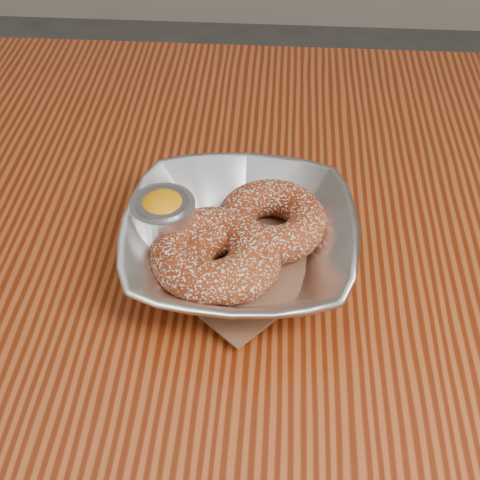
# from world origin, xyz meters

# --- Properties ---
(table) EXTENTS (1.20, 0.80, 0.75)m
(table) POSITION_xyz_m (0.00, 0.00, 0.65)
(table) COLOR maroon
(table) RESTS_ON ground_plane
(serving_bowl) EXTENTS (0.21, 0.21, 0.05)m
(serving_bowl) POSITION_xyz_m (0.05, -0.01, 0.78)
(serving_bowl) COLOR silver
(serving_bowl) RESTS_ON table
(parchment) EXTENTS (0.20, 0.20, 0.00)m
(parchment) POSITION_xyz_m (0.05, -0.01, 0.76)
(parchment) COLOR brown
(parchment) RESTS_ON table
(donut_back) EXTENTS (0.10, 0.10, 0.04)m
(donut_back) POSITION_xyz_m (0.08, 0.02, 0.78)
(donut_back) COLOR maroon
(donut_back) RESTS_ON parchment
(donut_front) EXTENTS (0.10, 0.10, 0.03)m
(donut_front) POSITION_xyz_m (0.04, -0.03, 0.78)
(donut_front) COLOR maroon
(donut_front) RESTS_ON parchment
(donut_extra) EXTENTS (0.11, 0.11, 0.04)m
(donut_extra) POSITION_xyz_m (0.03, -0.03, 0.78)
(donut_extra) COLOR maroon
(donut_extra) RESTS_ON parchment
(ramekin) EXTENTS (0.06, 0.06, 0.06)m
(ramekin) POSITION_xyz_m (-0.02, 0.00, 0.79)
(ramekin) COLOR silver
(ramekin) RESTS_ON table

